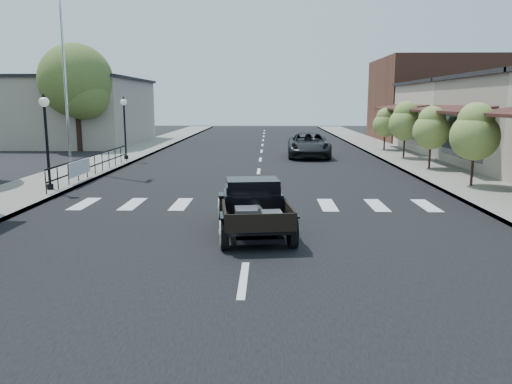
{
  "coord_description": "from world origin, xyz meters",
  "views": [
    {
      "loc": [
        0.46,
        -11.97,
        3.33
      ],
      "look_at": [
        0.14,
        0.92,
        1.0
      ],
      "focal_mm": 35.0,
      "sensor_mm": 36.0,
      "label": 1
    }
  ],
  "objects": [
    {
      "name": "small_tree_e",
      "position": [
        8.3,
        21.96,
        1.5
      ],
      "size": [
        1.62,
        1.62,
        2.69
      ],
      "primitive_type": null,
      "color": "olive",
      "rests_on": "sidewalk_right"
    },
    {
      "name": "lamp_post_b",
      "position": [
        -7.6,
        6.0,
        1.89
      ],
      "size": [
        0.36,
        0.36,
        3.48
      ],
      "primitive_type": null,
      "color": "black",
      "rests_on": "sidewalk_left"
    },
    {
      "name": "railing",
      "position": [
        -7.3,
        10.0,
        0.65
      ],
      "size": [
        0.08,
        10.0,
        1.0
      ],
      "primitive_type": null,
      "color": "black",
      "rests_on": "sidewalk_left"
    },
    {
      "name": "far_building_right",
      "position": [
        15.5,
        32.0,
        3.5
      ],
      "size": [
        11.0,
        10.0,
        7.0
      ],
      "primitive_type": "cube",
      "color": "brown",
      "rests_on": "ground"
    },
    {
      "name": "second_car",
      "position": [
        2.92,
        18.51,
        0.75
      ],
      "size": [
        2.65,
        5.45,
        1.49
      ],
      "primitive_type": "imported",
      "rotation": [
        0.0,
        0.0,
        -0.03
      ],
      "color": "black",
      "rests_on": "ground"
    },
    {
      "name": "banner",
      "position": [
        -7.22,
        8.0,
        0.45
      ],
      "size": [
        0.04,
        2.2,
        0.6
      ],
      "primitive_type": null,
      "color": "silver",
      "rests_on": "sidewalk_left"
    },
    {
      "name": "hotrod_pickup",
      "position": [
        0.08,
        0.49,
        0.71
      ],
      "size": [
        2.39,
        4.29,
        1.42
      ],
      "primitive_type": null,
      "rotation": [
        0.0,
        0.0,
        0.12
      ],
      "color": "black",
      "rests_on": "ground"
    },
    {
      "name": "ground",
      "position": [
        0.0,
        0.0,
        0.0
      ],
      "size": [
        120.0,
        120.0,
        0.0
      ],
      "primitive_type": "plane",
      "color": "black",
      "rests_on": "ground"
    },
    {
      "name": "lamp_post_c",
      "position": [
        -7.6,
        16.0,
        1.89
      ],
      "size": [
        0.36,
        0.36,
        3.48
      ],
      "primitive_type": null,
      "color": "black",
      "rests_on": "sidewalk_left"
    },
    {
      "name": "small_tree_c",
      "position": [
        8.3,
        12.34,
        1.59
      ],
      "size": [
        1.73,
        1.73,
        2.89
      ],
      "primitive_type": null,
      "color": "olive",
      "rests_on": "sidewalk_right"
    },
    {
      "name": "big_tree_far",
      "position": [
        -12.5,
        22.0,
        3.61
      ],
      "size": [
        4.91,
        4.91,
        7.22
      ],
      "primitive_type": null,
      "color": "#4E632A",
      "rests_on": "ground"
    },
    {
      "name": "small_tree_d",
      "position": [
        8.3,
        17.0,
        1.71
      ],
      "size": [
        1.87,
        1.87,
        3.12
      ],
      "primitive_type": null,
      "color": "olive",
      "rests_on": "sidewalk_right"
    },
    {
      "name": "low_building_left",
      "position": [
        -15.0,
        28.0,
        2.5
      ],
      "size": [
        10.0,
        12.0,
        5.0
      ],
      "primitive_type": "cube",
      "color": "#AA9E8F",
      "rests_on": "ground"
    },
    {
      "name": "flagpole",
      "position": [
        -9.2,
        12.0,
        6.28
      ],
      "size": [
        0.12,
        0.12,
        12.27
      ],
      "primitive_type": "cylinder",
      "color": "silver",
      "rests_on": "sidewalk_left"
    },
    {
      "name": "road",
      "position": [
        0.0,
        15.0,
        0.01
      ],
      "size": [
        14.0,
        80.0,
        0.02
      ],
      "primitive_type": "cube",
      "color": "black",
      "rests_on": "ground"
    },
    {
      "name": "sidewalk_right",
      "position": [
        8.5,
        15.0,
        0.07
      ],
      "size": [
        3.0,
        80.0,
        0.15
      ],
      "primitive_type": "cube",
      "color": "gray",
      "rests_on": "ground"
    },
    {
      "name": "storefront_far",
      "position": [
        15.0,
        22.0,
        2.25
      ],
      "size": [
        10.0,
        9.0,
        4.5
      ],
      "primitive_type": "cube",
      "color": "#BEB6A0",
      "rests_on": "ground"
    },
    {
      "name": "sidewalk_left",
      "position": [
        -8.5,
        15.0,
        0.07
      ],
      "size": [
        3.0,
        80.0,
        0.15
      ],
      "primitive_type": "cube",
      "color": "gray",
      "rests_on": "ground"
    },
    {
      "name": "small_tree_b",
      "position": [
        8.3,
        7.22,
        1.68
      ],
      "size": [
        1.83,
        1.83,
        3.06
      ],
      "primitive_type": null,
      "color": "olive",
      "rests_on": "sidewalk_right"
    },
    {
      "name": "road_markings",
      "position": [
        0.0,
        10.0,
        0.0
      ],
      "size": [
        12.0,
        60.0,
        0.06
      ],
      "primitive_type": null,
      "color": "silver",
      "rests_on": "ground"
    }
  ]
}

